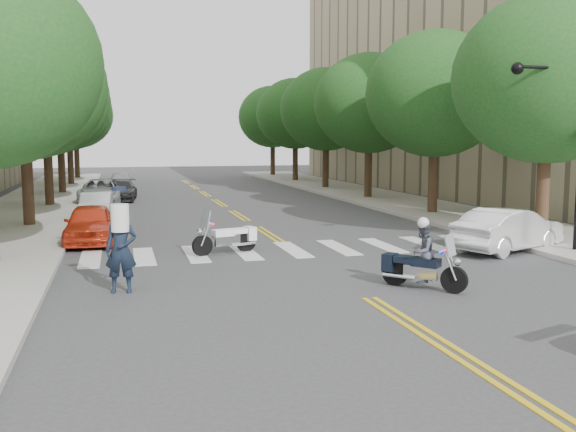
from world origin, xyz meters
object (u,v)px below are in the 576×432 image
object	(u,v)px
motorcycle_police	(420,257)
convertible	(508,230)
officer_standing	(121,250)
motorcycle_parked	(230,238)

from	to	relation	value
motorcycle_police	convertible	size ratio (longest dim) A/B	0.42
motorcycle_police	officer_standing	distance (m)	6.98
motorcycle_police	convertible	xyz separation A→B (m)	(4.98, 3.93, -0.07)
motorcycle_police	motorcycle_parked	bearing A→B (deg)	-99.34
motorcycle_parked	convertible	bearing A→B (deg)	-121.01
officer_standing	motorcycle_police	bearing A→B (deg)	-3.09
officer_standing	motorcycle_parked	bearing A→B (deg)	62.01
motorcycle_police	convertible	bearing A→B (deg)	177.56
officer_standing	convertible	world-z (taller)	officer_standing
convertible	officer_standing	bearing A→B (deg)	78.44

